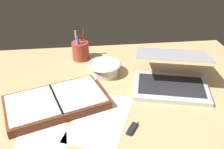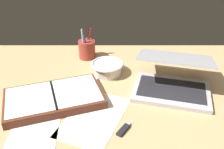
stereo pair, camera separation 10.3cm
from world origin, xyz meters
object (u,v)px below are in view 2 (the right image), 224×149
(bowl, at_px, (108,68))
(pen_cup, at_px, (87,49))
(laptop, at_px, (173,79))
(planner, at_px, (54,98))
(scissors, at_px, (42,110))

(bowl, distance_m, pen_cup, 0.20)
(bowl, xyz_separation_m, pen_cup, (-0.11, 0.17, 0.02))
(bowl, bearing_deg, laptop, -25.06)
(pen_cup, xyz_separation_m, planner, (-0.10, -0.38, -0.03))
(pen_cup, distance_m, scissors, 0.46)
(pen_cup, relative_size, scissors, 1.18)
(laptop, distance_m, pen_cup, 0.48)
(laptop, relative_size, planner, 0.88)
(scissors, bearing_deg, bowl, 62.39)
(bowl, xyz_separation_m, planner, (-0.21, -0.22, -0.01))
(pen_cup, xyz_separation_m, scissors, (-0.13, -0.44, -0.05))
(scissors, bearing_deg, pen_cup, 86.93)
(laptop, xyz_separation_m, planner, (-0.48, -0.09, -0.03))
(pen_cup, bearing_deg, planner, -104.29)
(pen_cup, height_order, planner, pen_cup)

